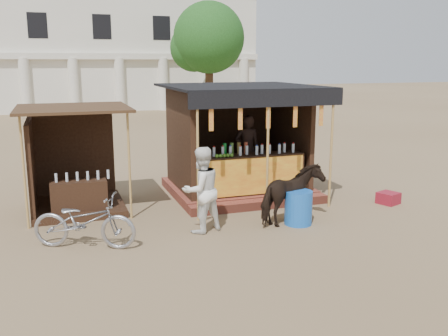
% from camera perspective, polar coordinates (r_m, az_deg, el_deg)
% --- Properties ---
extents(ground, '(120.00, 120.00, 0.00)m').
position_cam_1_polar(ground, '(9.63, 3.12, -8.31)').
color(ground, '#846B4C').
rests_on(ground, ground).
extents(main_stall, '(3.60, 3.61, 2.78)m').
position_cam_1_polar(main_stall, '(12.75, 1.78, 1.57)').
color(main_stall, brown).
rests_on(main_stall, ground).
extents(secondary_stall, '(2.40, 2.40, 2.38)m').
position_cam_1_polar(secondary_stall, '(11.87, -17.29, -0.65)').
color(secondary_stall, '#342013').
rests_on(secondary_stall, ground).
extents(cow, '(1.62, 1.19, 1.24)m').
position_cam_1_polar(cow, '(10.51, 7.72, -3.10)').
color(cow, black).
rests_on(cow, ground).
extents(motorbike, '(2.02, 1.38, 1.00)m').
position_cam_1_polar(motorbike, '(9.47, -15.68, -5.90)').
color(motorbike, '#9899A0').
rests_on(motorbike, ground).
extents(bystander, '(1.00, 0.88, 1.72)m').
position_cam_1_polar(bystander, '(9.89, -2.61, -2.52)').
color(bystander, white).
rests_on(bystander, ground).
extents(blue_barrel, '(0.70, 0.70, 0.72)m').
position_cam_1_polar(blue_barrel, '(10.58, 8.49, -4.50)').
color(blue_barrel, blue).
rests_on(blue_barrel, ground).
extents(red_crate, '(0.57, 0.57, 0.28)m').
position_cam_1_polar(red_crate, '(12.64, 18.26, -3.28)').
color(red_crate, maroon).
rests_on(red_crate, ground).
extents(cooler, '(0.72, 0.57, 0.46)m').
position_cam_1_polar(cooler, '(12.70, 7.97, -2.26)').
color(cooler, '#176826').
rests_on(cooler, ground).
extents(background_building, '(26.00, 7.45, 8.18)m').
position_cam_1_polar(background_building, '(38.34, -17.21, 12.49)').
color(background_building, silver).
rests_on(background_building, ground).
extents(tree, '(4.50, 4.40, 7.00)m').
position_cam_1_polar(tree, '(31.89, -2.15, 14.36)').
color(tree, '#382314').
rests_on(tree, ground).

